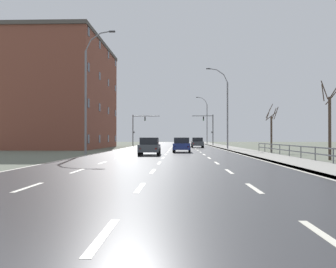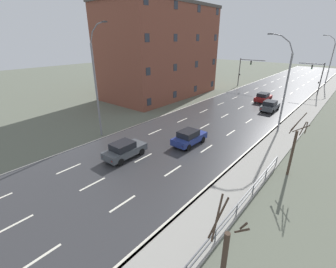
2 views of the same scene
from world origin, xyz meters
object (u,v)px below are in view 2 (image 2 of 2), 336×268
Objects in this scene: street_lamp_midground at (284,88)px; car_near_left at (263,97)px; brick_building at (160,52)px; traffic_signal_right at (317,75)px; street_lamp_left_bank at (97,85)px; traffic_signal_left at (244,68)px; car_near_right at (270,106)px; street_lamp_distant at (330,63)px; car_mid_centre at (125,150)px; car_far_left at (189,137)px.

car_near_left is at bearing 114.92° from street_lamp_midground.
car_near_left is at bearing 21.99° from brick_building.
traffic_signal_right is at bearing 90.49° from street_lamp_midground.
car_near_left is (8.81, 26.60, -4.88)m from street_lamp_left_bank.
street_lamp_midground is 2.61× the size of car_near_left.
traffic_signal_right is at bearing 36.96° from brick_building.
car_near_right is (10.95, -15.26, -3.22)m from traffic_signal_left.
street_lamp_distant reaches higher than car_near_left.
car_near_right is at bearing 76.38° from car_mid_centre.
car_far_left is (0.11, -22.30, 0.00)m from car_near_left.
traffic_signal_right is 0.28× the size of brick_building.
traffic_signal_left is 1.48× the size of car_near_left.
street_lamp_distant is at bearing 36.87° from traffic_signal_left.
traffic_signal_right is at bearing 76.82° from car_mid_centre.
traffic_signal_left is 1.48× the size of car_near_right.
street_lamp_distant is at bearing 83.62° from car_far_left.
brick_building is at bearing -129.47° from street_lamp_distant.
street_lamp_midground is at bearing -89.51° from traffic_signal_right.
street_lamp_distant is at bearing 79.24° from car_mid_centre.
traffic_signal_right is (-0.24, -10.93, -1.34)m from street_lamp_distant.
car_near_left is at bearing -51.83° from traffic_signal_left.
brick_building reaches higher than street_lamp_midground.
street_lamp_left_bank is 21.49m from brick_building.
car_near_left is (-5.80, -10.37, -3.13)m from traffic_signal_right.
car_near_left is (-6.04, -21.30, -4.47)m from street_lamp_distant.
car_near_right and car_far_left have the same top height.
car_near_left is at bearing -119.21° from traffic_signal_right.
car_mid_centre is 1.00× the size of car_near_left.
brick_building reaches higher than street_lamp_distant.
brick_building is at bearing 165.62° from street_lamp_midground.
car_near_right is (2.66, -4.70, 0.00)m from car_near_left.
car_mid_centre is at bearing -94.90° from car_near_left.
traffic_signal_left is at bearing 105.71° from car_far_left.
street_lamp_midground is 2.61× the size of car_mid_centre.
traffic_signal_right is 15.71m from car_near_right.
traffic_signal_right reaches higher than car_near_left.
street_lamp_left_bank is 37.19m from traffic_signal_left.
car_near_right is (11.47, 21.90, -4.88)m from street_lamp_left_bank.
car_near_left is at bearing 91.65° from car_far_left.
car_far_left is (-2.54, -17.59, 0.00)m from car_near_right.
car_mid_centre is at bearing -17.04° from street_lamp_left_bank.
car_near_left is (-6.00, 12.92, -4.41)m from street_lamp_midground.
street_lamp_left_bank reaches higher than car_far_left.
street_lamp_midground is 11.92m from car_far_left.
car_mid_centre and car_near_left have the same top height.
traffic_signal_right is at bearing 68.44° from street_lamp_left_bank.
car_near_left is at bearing 119.42° from car_near_right.
street_lamp_left_bank is 2.85× the size of car_near_right.
car_far_left is (8.92, 4.31, -4.88)m from street_lamp_left_bank.
car_mid_centre and car_far_left have the same top height.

